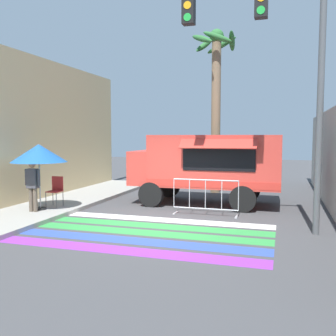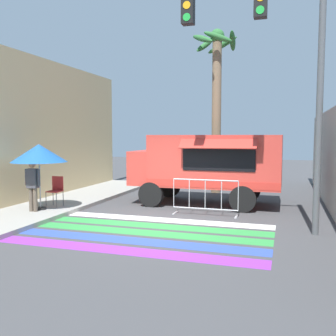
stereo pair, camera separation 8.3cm
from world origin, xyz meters
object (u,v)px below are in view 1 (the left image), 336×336
at_px(traffic_signal_pole, 266,40).
at_px(palm_tree, 216,89).
at_px(food_truck, 205,162).
at_px(vendor_person, 33,183).
at_px(patio_umbrella, 39,153).
at_px(barricade_front, 205,197).
at_px(folding_chair, 56,188).

relative_size(traffic_signal_pole, palm_tree, 0.97).
distance_m(food_truck, vendor_person, 5.85).
distance_m(traffic_signal_pole, palm_tree, 6.65).
distance_m(traffic_signal_pole, patio_umbrella, 7.42).
xyz_separation_m(food_truck, barricade_front, (0.39, -1.89, -0.95)).
height_order(barricade_front, palm_tree, palm_tree).
bearing_deg(folding_chair, traffic_signal_pole, 15.00).
bearing_deg(barricade_front, traffic_signal_pole, -39.03).
distance_m(traffic_signal_pole, barricade_front, 4.84).
distance_m(barricade_front, palm_tree, 6.19).
bearing_deg(patio_umbrella, vendor_person, -92.27).
relative_size(vendor_person, palm_tree, 0.23).
xyz_separation_m(traffic_signal_pole, barricade_front, (-1.78, 1.44, -4.27)).
height_order(food_truck, palm_tree, palm_tree).
bearing_deg(patio_umbrella, traffic_signal_pole, -1.30).
xyz_separation_m(patio_umbrella, folding_chair, (0.14, 0.66, -1.18)).
distance_m(folding_chair, barricade_front, 4.94).
height_order(traffic_signal_pole, vendor_person, traffic_signal_pole).
xyz_separation_m(food_truck, patio_umbrella, (-4.65, -3.17, 0.40)).
bearing_deg(vendor_person, traffic_signal_pole, -4.83).
distance_m(food_truck, folding_chair, 5.22).
bearing_deg(traffic_signal_pole, vendor_person, -178.51).
bearing_deg(food_truck, barricade_front, -78.21).
distance_m(traffic_signal_pole, vendor_person, 7.83).
height_order(vendor_person, barricade_front, vendor_person).
relative_size(traffic_signal_pole, patio_umbrella, 3.25).
height_order(traffic_signal_pole, folding_chair, traffic_signal_pole).
height_order(folding_chair, vendor_person, vendor_person).
relative_size(traffic_signal_pole, vendor_person, 4.31).
bearing_deg(traffic_signal_pole, barricade_front, 140.97).
xyz_separation_m(folding_chair, palm_tree, (4.36, 5.40, 3.74)).
relative_size(traffic_signal_pole, barricade_front, 3.28).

